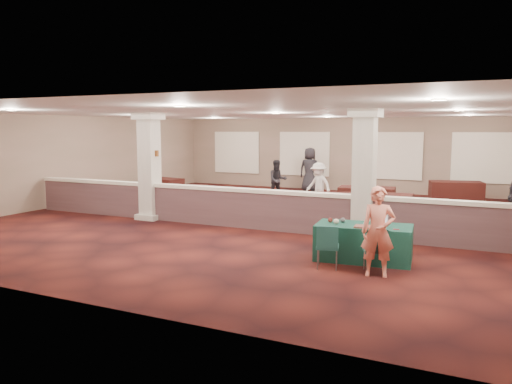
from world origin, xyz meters
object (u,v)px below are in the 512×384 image
at_px(near_table, 363,243).
at_px(far_table_back_right, 456,191).
at_px(far_table_front_right, 382,205).
at_px(attendee_d, 310,170).
at_px(far_table_back_left, 162,187).
at_px(far_table_back_center, 367,198).
at_px(attendee_b, 319,185).
at_px(conf_chair_side, 327,243).
at_px(far_table_front_left, 179,197).
at_px(attendee_a, 278,180).
at_px(conf_chair_main, 376,247).
at_px(woman, 378,232).
at_px(far_table_front_center, 350,207).

bearing_deg(near_table, far_table_back_right, 77.51).
bearing_deg(far_table_front_right, near_table, -82.60).
height_order(far_table_front_right, attendee_d, attendee_d).
height_order(near_table, far_table_back_left, near_table).
distance_m(far_table_back_center, attendee_b, 1.71).
height_order(near_table, far_table_back_right, far_table_back_right).
relative_size(conf_chair_side, far_table_back_left, 0.49).
distance_m(far_table_front_left, far_table_back_center, 6.47).
bearing_deg(far_table_back_center, far_table_back_right, 51.28).
bearing_deg(far_table_back_left, attendee_b, -2.09).
height_order(attendee_a, attendee_d, attendee_d).
xyz_separation_m(conf_chair_main, woman, (0.06, -0.15, 0.33)).
bearing_deg(far_table_back_right, near_table, -96.42).
distance_m(far_table_back_left, attendee_b, 6.88).
distance_m(attendee_a, attendee_d, 3.02).
bearing_deg(far_table_front_left, conf_chair_main, -32.74).
distance_m(far_table_front_left, far_table_back_right, 10.36).
bearing_deg(far_table_front_center, conf_chair_side, -79.45).
height_order(far_table_front_center, attendee_b, attendee_b).
xyz_separation_m(far_table_back_left, attendee_b, (6.86, -0.25, 0.43)).
relative_size(far_table_front_left, attendee_d, 0.98).
bearing_deg(conf_chair_side, far_table_back_right, 66.72).
xyz_separation_m(near_table, attendee_a, (-5.14, 7.52, 0.40)).
relative_size(conf_chair_main, woman, 0.52).
bearing_deg(attendee_a, far_table_front_center, -76.37).
xyz_separation_m(attendee_b, attendee_d, (-1.76, 4.05, 0.18)).
relative_size(far_table_back_right, attendee_a, 1.22).
height_order(conf_chair_side, attendee_d, attendee_d).
height_order(far_table_back_left, attendee_d, attendee_d).
bearing_deg(conf_chair_side, attendee_a, 103.84).
bearing_deg(attendee_a, attendee_d, 48.29).
distance_m(conf_chair_main, far_table_front_left, 9.38).
relative_size(far_table_front_center, attendee_d, 1.00).
relative_size(far_table_front_center, attendee_b, 1.24).
xyz_separation_m(near_table, far_table_back_left, (-10.00, 6.72, -0.02)).
xyz_separation_m(far_table_back_left, far_table_back_right, (11.13, 3.30, 0.02)).
xyz_separation_m(far_table_front_center, far_table_front_right, (0.80, 0.87, -0.03)).
relative_size(woman, far_table_back_right, 0.90).
bearing_deg(conf_chair_side, conf_chair_main, -8.50).
bearing_deg(far_table_front_left, far_table_front_center, 2.98).
distance_m(near_table, woman, 1.22).
distance_m(far_table_front_left, attendee_a, 4.05).
relative_size(woman, attendee_b, 1.07).
bearing_deg(conf_chair_side, far_table_front_left, 128.44).
relative_size(woman, far_table_front_center, 0.87).
bearing_deg(far_table_back_left, attendee_a, 9.36).
bearing_deg(far_table_front_right, far_table_back_right, 68.50).
bearing_deg(attendee_a, far_table_front_left, -161.67).
distance_m(woman, far_table_front_center, 5.90).
relative_size(far_table_back_center, far_table_back_right, 0.99).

